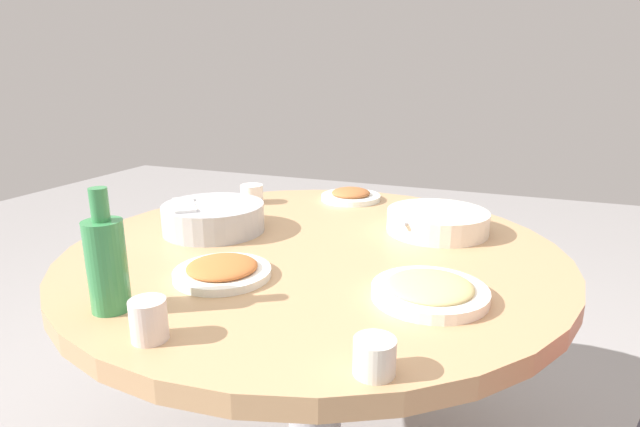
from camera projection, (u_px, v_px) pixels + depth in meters
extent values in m
cylinder|color=#99999E|center=(315.00, 372.00, 1.41)|extent=(0.15, 0.15, 0.67)
cylinder|color=tan|center=(314.00, 253.00, 1.31)|extent=(1.27, 1.27, 0.04)
cylinder|color=#B2B5BA|center=(214.00, 217.00, 1.42)|extent=(0.29, 0.29, 0.08)
ellipsoid|color=white|center=(214.00, 216.00, 1.41)|extent=(0.23, 0.23, 0.09)
cube|color=white|center=(184.00, 205.00, 1.38)|extent=(0.14, 0.15, 0.01)
cylinder|color=white|center=(437.00, 221.00, 1.41)|extent=(0.28, 0.28, 0.06)
cylinder|color=black|center=(437.00, 223.00, 1.41)|extent=(0.25, 0.25, 0.04)
cylinder|color=silver|center=(438.00, 214.00, 1.40)|extent=(0.15, 0.28, 0.01)
cylinder|color=white|center=(222.00, 273.00, 1.10)|extent=(0.22, 0.22, 0.02)
ellipsoid|color=#BD6530|center=(222.00, 267.00, 1.10)|extent=(0.16, 0.16, 0.03)
cylinder|color=white|center=(430.00, 293.00, 1.00)|extent=(0.23, 0.23, 0.02)
ellipsoid|color=tan|center=(430.00, 286.00, 1.00)|extent=(0.17, 0.17, 0.03)
cylinder|color=white|center=(351.00, 197.00, 1.76)|extent=(0.21, 0.21, 0.02)
ellipsoid|color=#A55E32|center=(351.00, 193.00, 1.76)|extent=(0.14, 0.14, 0.03)
cylinder|color=#37864A|center=(107.00, 266.00, 0.93)|extent=(0.07, 0.07, 0.18)
cylinder|color=#37864A|center=(99.00, 204.00, 0.90)|extent=(0.03, 0.03, 0.06)
cylinder|color=white|center=(252.00, 194.00, 1.72)|extent=(0.08, 0.08, 0.06)
cylinder|color=silver|center=(149.00, 320.00, 0.84)|extent=(0.06, 0.06, 0.07)
cylinder|color=beige|center=(374.00, 356.00, 0.75)|extent=(0.07, 0.07, 0.06)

